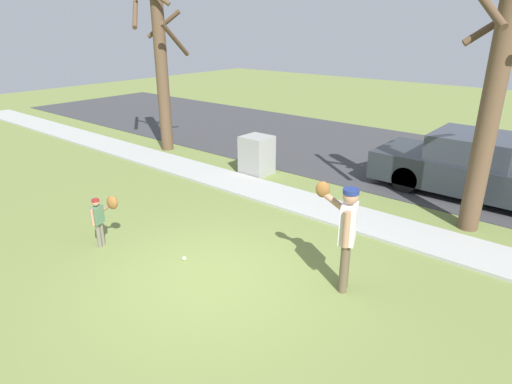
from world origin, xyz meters
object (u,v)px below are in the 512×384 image
baseball (184,259)px  street_tree_far (161,61)px  person_adult (345,228)px  parked_pickup_dark (485,170)px  utility_cabinet (257,155)px  person_child (102,214)px  street_tree_near (495,86)px

baseball → street_tree_far: bearing=142.7°
person_adult → street_tree_far: (-8.48, 3.51, 1.78)m
street_tree_far → parked_pickup_dark: size_ratio=1.02×
street_tree_far → utility_cabinet: bearing=-0.7°
person_child → street_tree_near: (5.02, 5.13, 2.20)m
person_adult → person_child: bearing=-0.3°
person_child → parked_pickup_dark: (4.76, 7.14, 0.02)m
utility_cabinet → street_tree_far: (-3.90, 0.05, 2.30)m
person_adult → street_tree_far: bearing=-44.0°
baseball → street_tree_near: size_ratio=0.01×
person_adult → baseball: size_ratio=22.69×
person_child → parked_pickup_dark: bearing=34.8°
utility_cabinet → street_tree_near: bearing=0.9°
baseball → person_adult: bearing=21.8°
person_adult → baseball: 2.91m
baseball → utility_cabinet: 4.94m
person_child → utility_cabinet: utility_cabinet is taller
baseball → parked_pickup_dark: (3.22, 6.57, 0.64)m
baseball → parked_pickup_dark: 7.35m
person_adult → utility_cabinet: 5.76m
street_tree_near → street_tree_far: size_ratio=1.01×
street_tree_far → baseball: bearing=-37.3°
utility_cabinet → street_tree_far: 4.53m
utility_cabinet → parked_pickup_dark: parked_pickup_dark is taller
street_tree_far → parked_pickup_dark: bearing=12.6°
person_adult → person_child: 4.39m
person_child → baseball: bearing=-1.3°
person_child → baseball: (1.54, 0.57, -0.62)m
person_adult → street_tree_near: street_tree_near is taller
person_child → baseball: size_ratio=13.41×
utility_cabinet → street_tree_near: size_ratio=0.20×
street_tree_far → parked_pickup_dark: street_tree_far is taller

